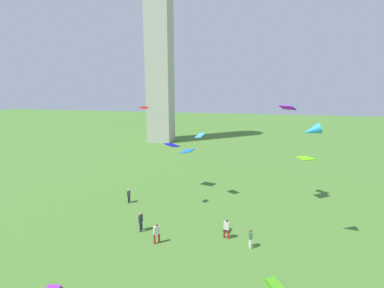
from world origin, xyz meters
TOP-DOWN VIEW (x-y plane):
  - monument_obelisk at (-14.58, 54.40)m, footprint 5.30×5.30m
  - person_0 at (4.32, 14.08)m, footprint 0.56×0.36m
  - person_1 at (6.39, 13.05)m, footprint 0.34×0.50m
  - person_2 at (-3.55, 13.76)m, footprint 0.32×0.57m
  - person_3 at (-1.44, 12.08)m, footprint 0.55×0.50m
  - person_4 at (-7.28, 19.45)m, footprint 0.29×0.51m
  - kite_flying_0 at (9.84, 23.32)m, footprint 1.87×1.81m
  - kite_flying_1 at (-1.74, 25.49)m, footprint 1.97×1.75m
  - kite_flying_2 at (0.00, 12.21)m, footprint 1.08×1.35m
  - kite_flying_3 at (10.71, 14.46)m, footprint 1.52×0.99m
  - kite_flying_4 at (0.44, 22.28)m, footprint 1.40×1.52m
  - kite_flying_5 at (12.36, 24.24)m, footprint 2.12×1.99m
  - kite_flying_6 at (-4.30, 17.50)m, footprint 0.87×0.99m
  - kite_bundle_0 at (8.12, 8.42)m, footprint 1.42×1.75m

SIDE VIEW (x-z plane):
  - kite_bundle_0 at x=8.12m, z-range 0.00..0.32m
  - person_1 at x=6.39m, z-range 0.11..1.76m
  - person_4 at x=-7.28m, z-range 0.11..1.76m
  - person_0 at x=4.32m, z-range 0.12..1.93m
  - person_3 at x=-1.44m, z-range 0.12..1.95m
  - person_2 at x=-3.55m, z-range 0.12..1.96m
  - kite_flying_1 at x=-1.74m, z-range 4.61..5.32m
  - kite_flying_5 at x=12.36m, z-range 4.94..5.25m
  - kite_flying_4 at x=0.44m, z-range 7.27..8.00m
  - kite_flying_2 at x=0.00m, z-range 8.45..8.88m
  - kite_flying_3 at x=10.71m, z-range 9.20..10.44m
  - kite_flying_0 at x=9.84m, z-range 10.60..11.10m
  - kite_flying_6 at x=-4.30m, z-range 11.02..11.18m
  - monument_obelisk at x=-14.58m, z-range 0.00..46.87m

